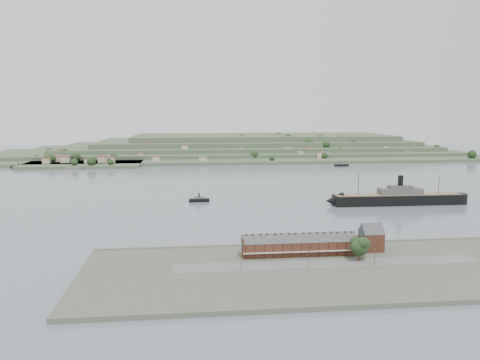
{
  "coord_description": "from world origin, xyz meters",
  "views": [
    {
      "loc": [
        -61.6,
        -381.12,
        70.46
      ],
      "look_at": [
        -17.18,
        30.0,
        9.72
      ],
      "focal_mm": 35.0,
      "sensor_mm": 36.0,
      "label": 1
    }
  ],
  "objects": [
    {
      "name": "ferry_west",
      "position": [
        -274.6,
        225.0,
        1.75
      ],
      "size": [
        20.07,
        11.72,
        7.27
      ],
      "color": "black",
      "rests_on": "ground"
    },
    {
      "name": "steamship",
      "position": [
        92.61,
        -45.4,
        4.96
      ],
      "size": [
        111.78,
        14.16,
        26.84
      ],
      "color": "black",
      "rests_on": "ground"
    },
    {
      "name": "far_peninsula",
      "position": [
        27.91,
        393.1,
        11.88
      ],
      "size": [
        760.0,
        309.0,
        30.0
      ],
      "color": "#3B5136",
      "rests_on": "ground"
    },
    {
      "name": "ground",
      "position": [
        0.0,
        0.0,
        0.0
      ],
      "size": [
        1400.0,
        1400.0,
        0.0
      ],
      "primitive_type": "plane",
      "color": "slate",
      "rests_on": "ground"
    },
    {
      "name": "near_shore",
      "position": [
        0.0,
        -186.75,
        1.01
      ],
      "size": [
        220.0,
        80.0,
        2.6
      ],
      "color": "#4C5142",
      "rests_on": "ground"
    },
    {
      "name": "fig_tree",
      "position": [
        16.18,
        -179.38,
        9.1
      ],
      "size": [
        10.42,
        9.03,
        11.63
      ],
      "color": "#473520",
      "rests_on": "ground"
    },
    {
      "name": "tugboat",
      "position": [
        -54.74,
        -18.51,
        1.76
      ],
      "size": [
        16.15,
        4.66,
        7.22
      ],
      "color": "black",
      "rests_on": "ground"
    },
    {
      "name": "terrace_row",
      "position": [
        -10.0,
        -168.02,
        6.84
      ],
      "size": [
        55.6,
        9.8,
        11.07
      ],
      "color": "#472419",
      "rests_on": "ground"
    },
    {
      "name": "ferry_east",
      "position": [
        134.38,
        204.86,
        1.67
      ],
      "size": [
        18.75,
        6.38,
        6.92
      ],
      "color": "black",
      "rests_on": "ground"
    },
    {
      "name": "gabled_building",
      "position": [
        27.5,
        -164.0,
        8.19
      ],
      "size": [
        10.4,
        10.18,
        14.09
      ],
      "color": "#472419",
      "rests_on": "ground"
    }
  ]
}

